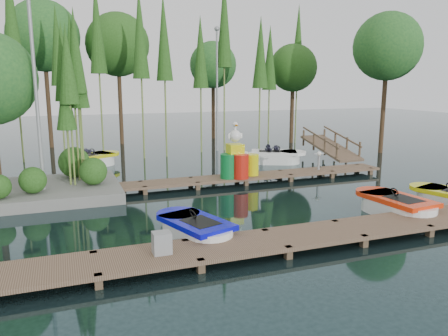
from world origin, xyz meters
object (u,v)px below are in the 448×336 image
object	(u,v)px
yellow_barrel	(252,165)
boat_yellow_far	(91,160)
island	(13,108)
utility_cabinet	(162,243)
boat_red	(396,207)
drum_cluster	(236,161)
boat_blue	(195,230)

from	to	relation	value
yellow_barrel	boat_yellow_far	bearing A→B (deg)	135.57
island	utility_cabinet	distance (m)	8.91
boat_red	drum_cluster	distance (m)	6.45
boat_blue	boat_red	distance (m)	6.47
island	boat_blue	distance (m)	8.45
boat_yellow_far	drum_cluster	bearing A→B (deg)	-57.50
boat_blue	drum_cluster	distance (m)	6.50
boat_blue	boat_red	world-z (taller)	boat_red
boat_red	yellow_barrel	world-z (taller)	yellow_barrel
island	yellow_barrel	size ratio (longest dim) A/B	7.76
boat_red	yellow_barrel	size ratio (longest dim) A/B	3.37
boat_yellow_far	utility_cabinet	bearing A→B (deg)	-95.49
boat_yellow_far	yellow_barrel	distance (m)	8.41
boat_red	boat_yellow_far	xyz separation A→B (m)	(-8.32, 11.67, 0.03)
boat_blue	yellow_barrel	world-z (taller)	yellow_barrel
boat_yellow_far	utility_cabinet	distance (m)	12.90
island	yellow_barrel	world-z (taller)	island
island	boat_blue	world-z (taller)	island
utility_cabinet	boat_yellow_far	bearing A→B (deg)	93.01
utility_cabinet	boat_red	bearing A→B (deg)	9.01
island	yellow_barrel	distance (m)	9.13
island	boat_red	xyz separation A→B (m)	(11.09, -6.58, -2.91)
yellow_barrel	boat_blue	bearing A→B (deg)	-126.24
island	yellow_barrel	bearing A→B (deg)	-5.16
boat_yellow_far	utility_cabinet	size ratio (longest dim) A/B	6.36
boat_yellow_far	island	bearing A→B (deg)	-126.99
boat_red	boat_blue	bearing A→B (deg)	173.21
yellow_barrel	drum_cluster	distance (m)	0.80
boat_red	drum_cluster	world-z (taller)	drum_cluster
boat_red	island	bearing A→B (deg)	143.68
drum_cluster	boat_red	bearing A→B (deg)	-61.37
utility_cabinet	yellow_barrel	world-z (taller)	yellow_barrel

